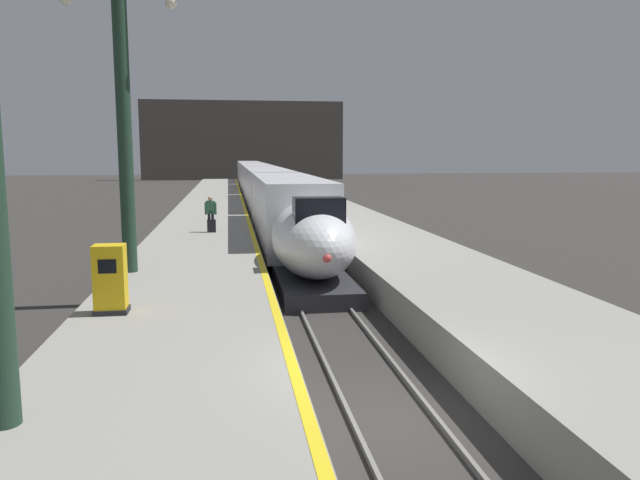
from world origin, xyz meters
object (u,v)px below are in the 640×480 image
object	(u,v)px
passenger_near_edge	(211,211)
rolling_suitcase	(212,226)
highspeed_train_main	(261,185)
ticket_machine_yellow	(110,282)
station_column_mid	(123,93)

from	to	relation	value
passenger_near_edge	rolling_suitcase	size ratio (longest dim) A/B	1.72
highspeed_train_main	ticket_machine_yellow	xyz separation A→B (m)	(-5.55, -39.69, -0.18)
highspeed_train_main	ticket_machine_yellow	distance (m)	40.08
passenger_near_edge	ticket_machine_yellow	distance (m)	14.76
ticket_machine_yellow	station_column_mid	bearing A→B (deg)	93.91
highspeed_train_main	passenger_near_edge	xyz separation A→B (m)	(-3.67, -25.05, 0.06)
station_column_mid	rolling_suitcase	size ratio (longest dim) A/B	9.24
station_column_mid	rolling_suitcase	xyz separation A→B (m)	(2.26, 9.37, -5.16)
rolling_suitcase	highspeed_train_main	bearing A→B (deg)	81.78
passenger_near_edge	rolling_suitcase	world-z (taller)	passenger_near_edge
station_column_mid	passenger_near_edge	bearing A→B (deg)	76.79
passenger_near_edge	ticket_machine_yellow	size ratio (longest dim) A/B	1.06
highspeed_train_main	passenger_near_edge	size ratio (longest dim) A/B	44.35
rolling_suitcase	ticket_machine_yellow	distance (m)	14.62
station_column_mid	rolling_suitcase	distance (m)	10.94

